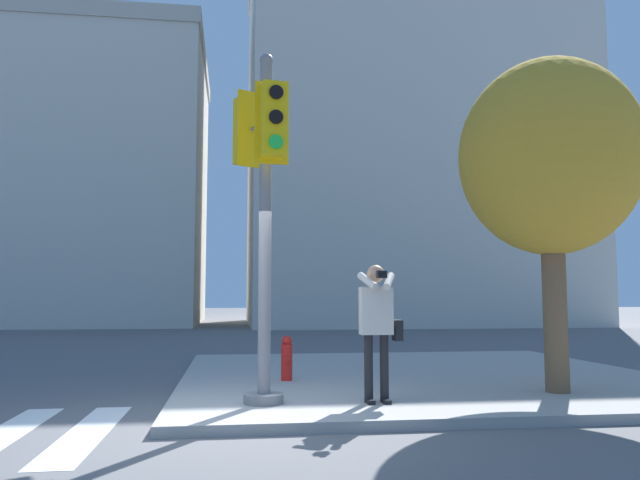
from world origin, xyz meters
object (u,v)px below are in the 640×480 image
at_px(person_photographer, 377,319).
at_px(fire_hydrant, 287,358).
at_px(street_tree, 550,159).
at_px(traffic_signal_pole, 262,186).

distance_m(person_photographer, fire_hydrant, 2.51).
height_order(person_photographer, street_tree, street_tree).
xyz_separation_m(traffic_signal_pole, person_photographer, (1.45, -0.12, -1.68)).
height_order(traffic_signal_pole, street_tree, street_tree).
xyz_separation_m(person_photographer, fire_hydrant, (-0.95, 2.22, -0.68)).
xyz_separation_m(traffic_signal_pole, fire_hydrant, (0.50, 2.10, -2.36)).
bearing_deg(fire_hydrant, street_tree, -25.82).
distance_m(street_tree, fire_hydrant, 4.94).
height_order(traffic_signal_pole, person_photographer, traffic_signal_pole).
relative_size(street_tree, fire_hydrant, 6.74).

